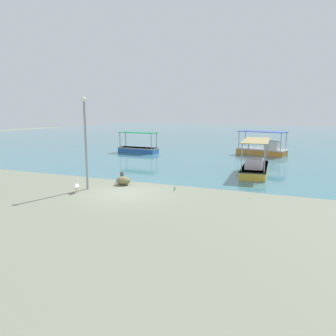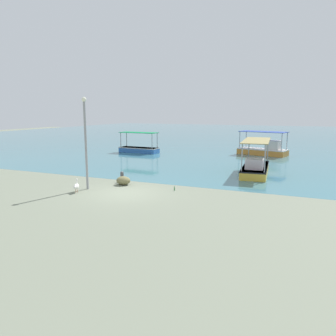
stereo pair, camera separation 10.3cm
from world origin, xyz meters
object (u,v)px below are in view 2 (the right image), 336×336
object	(u,v)px
fishing_boat_center	(139,148)
glass_bottle	(174,189)
fishing_boat_far_right	(264,149)
mooring_bollard	(122,176)
fishing_boat_outer	(255,167)
lamp_post	(86,138)
net_pile	(123,181)
pelican	(76,186)

from	to	relation	value
fishing_boat_center	glass_bottle	size ratio (longest dim) A/B	17.32
fishing_boat_far_right	fishing_boat_center	size ratio (longest dim) A/B	1.16
mooring_bollard	fishing_boat_outer	bearing A→B (deg)	38.48
fishing_boat_center	mooring_bollard	size ratio (longest dim) A/B	6.52
lamp_post	mooring_bollard	distance (m)	3.83
lamp_post	net_pile	world-z (taller)	lamp_post
fishing_boat_outer	lamp_post	distance (m)	12.60
fishing_boat_far_right	lamp_post	world-z (taller)	lamp_post
fishing_boat_far_right	lamp_post	xyz separation A→B (m)	(-8.01, -20.18, 2.48)
glass_bottle	fishing_boat_center	bearing A→B (deg)	124.48
mooring_bollard	fishing_boat_center	bearing A→B (deg)	113.75
mooring_bollard	net_pile	world-z (taller)	mooring_bollard
fishing_boat_far_right	pelican	size ratio (longest dim) A/B	6.81
fishing_boat_outer	mooring_bollard	bearing A→B (deg)	-141.52
fishing_boat_far_right	glass_bottle	world-z (taller)	fishing_boat_far_right
pelican	lamp_post	xyz separation A→B (m)	(0.05, 0.99, 2.72)
pelican	mooring_bollard	xyz separation A→B (m)	(0.94, 3.55, 0.01)
fishing_boat_outer	glass_bottle	world-z (taller)	fishing_boat_outer
net_pile	pelican	bearing A→B (deg)	-117.61
pelican	net_pile	xyz separation A→B (m)	(1.47, 2.82, -0.10)
net_pile	glass_bottle	distance (m)	3.61
lamp_post	fishing_boat_center	bearing A→B (deg)	107.73
mooring_bollard	net_pile	size ratio (longest dim) A/B	0.78
fishing_boat_far_right	fishing_boat_outer	world-z (taller)	fishing_boat_outer
pelican	mooring_bollard	size ratio (longest dim) A/B	1.12
lamp_post	glass_bottle	bearing A→B (deg)	18.30
fishing_boat_center	lamp_post	world-z (taller)	lamp_post
fishing_boat_center	net_pile	bearing A→B (deg)	-65.60
glass_bottle	lamp_post	bearing A→B (deg)	-161.70
lamp_post	pelican	bearing A→B (deg)	-92.88
pelican	mooring_bollard	bearing A→B (deg)	75.09
fishing_boat_outer	mooring_bollard	world-z (taller)	fishing_boat_outer
fishing_boat_far_right	fishing_boat_center	distance (m)	13.80
fishing_boat_outer	net_pile	world-z (taller)	fishing_boat_outer
pelican	mooring_bollard	distance (m)	3.67
fishing_boat_center	mooring_bollard	distance (m)	15.55
fishing_boat_far_right	fishing_boat_outer	distance (m)	11.45
fishing_boat_outer	fishing_boat_center	bearing A→B (deg)	150.27
fishing_boat_far_right	fishing_boat_center	bearing A→B (deg)	-165.75
fishing_boat_far_right	net_pile	distance (m)	19.51
lamp_post	glass_bottle	xyz separation A→B (m)	(5.02, 1.66, -2.99)
mooring_bollard	net_pile	distance (m)	0.91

